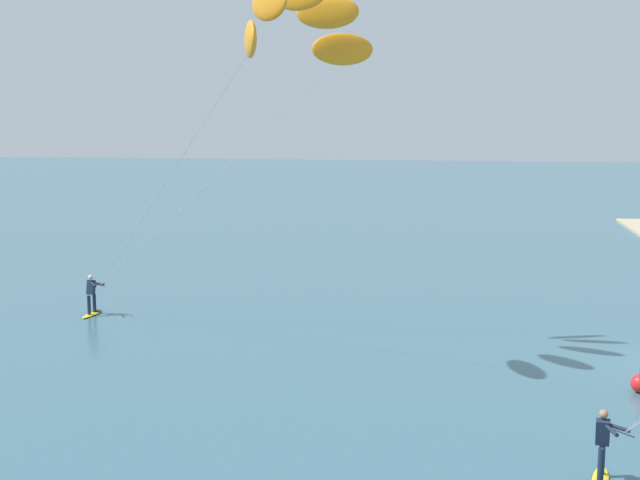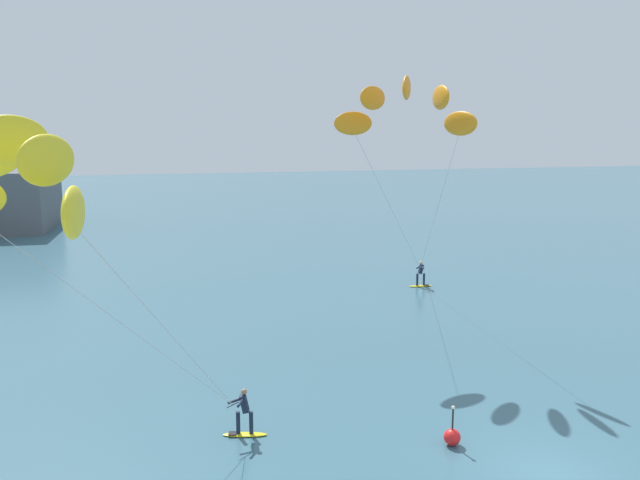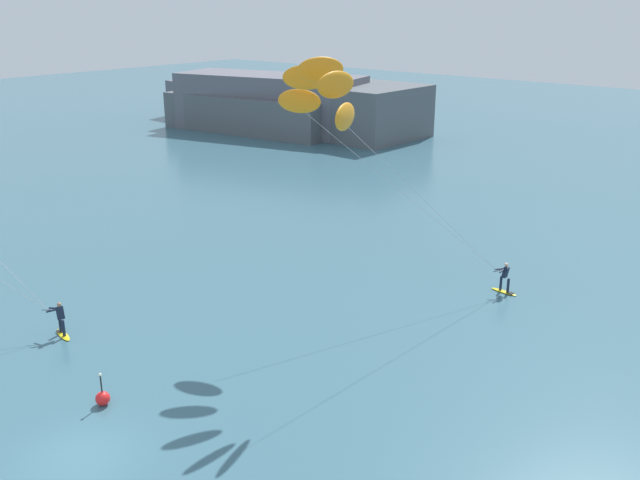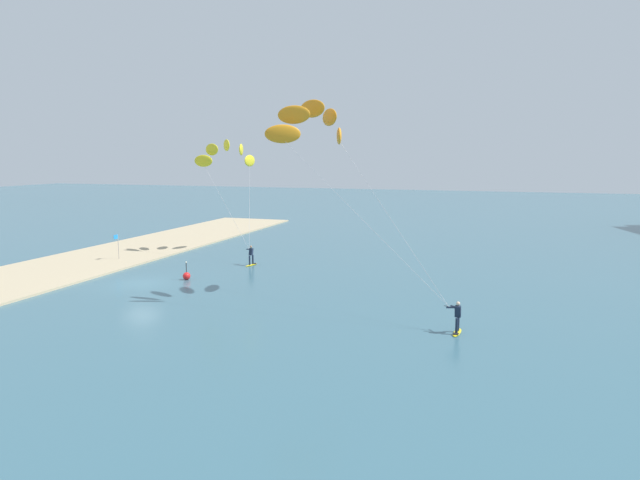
# 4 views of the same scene
# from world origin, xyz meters

# --- Properties ---
(ground_plane) EXTENTS (240.00, 240.00, 0.00)m
(ground_plane) POSITION_xyz_m (0.00, 0.00, 0.00)
(ground_plane) COLOR #386070
(kitesurfer_nearshore) EXTENTS (8.79, 7.92, 10.64)m
(kitesurfer_nearshore) POSITION_xyz_m (-14.11, -0.20, 9.03)
(kitesurfer_nearshore) COLOR yellow
(kitesurfer_nearshore) RESTS_ON ground
(kitesurfer_mid_water) EXTENTS (8.77, 11.96, 12.54)m
(kitesurfer_mid_water) POSITION_xyz_m (-0.01, 13.31, 10.81)
(kitesurfer_mid_water) COLOR yellow
(kitesurfer_mid_water) RESTS_ON ground
(marker_buoy) EXTENTS (0.56, 0.56, 1.38)m
(marker_buoy) POSITION_xyz_m (-2.18, 2.40, 0.30)
(marker_buoy) COLOR red
(marker_buoy) RESTS_ON ground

